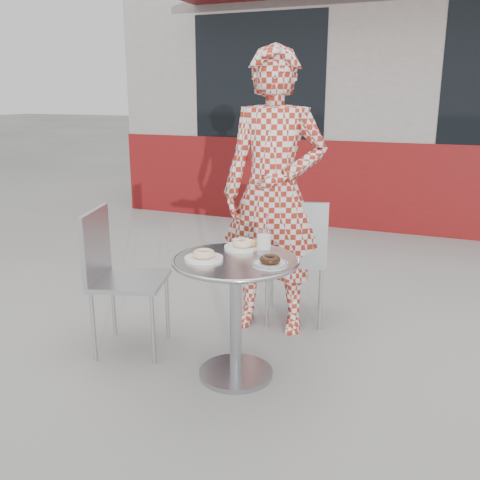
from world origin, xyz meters
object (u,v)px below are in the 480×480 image
at_px(chair_far, 295,282).
at_px(plate_checker, 270,262).
at_px(plate_near, 204,256).
at_px(seated_person, 274,194).
at_px(milk_cup, 264,243).
at_px(bistro_table, 236,289).
at_px(chair_left, 129,308).
at_px(plate_far, 243,245).

height_order(chair_far, plate_checker, chair_far).
bearing_deg(plate_near, seated_person, 81.81).
xyz_separation_m(chair_far, milk_cup, (0.04, -0.74, 0.47)).
bearing_deg(bistro_table, milk_cup, 52.64).
height_order(chair_left, milk_cup, chair_left).
xyz_separation_m(chair_far, seated_person, (-0.11, -0.17, 0.64)).
bearing_deg(seated_person, plate_far, -95.68).
height_order(chair_far, seated_person, seated_person).
distance_m(plate_far, milk_cup, 0.16).
bearing_deg(plate_far, plate_near, -112.58).
bearing_deg(bistro_table, seated_person, 92.99).
relative_size(bistro_table, milk_cup, 5.32).
relative_size(chair_left, milk_cup, 6.75).
distance_m(seated_person, milk_cup, 0.61).
height_order(chair_left, plate_near, chair_left).
distance_m(bistro_table, chair_far, 0.91).
relative_size(seated_person, plate_far, 8.81).
distance_m(chair_far, plate_far, 0.81).
xyz_separation_m(seated_person, plate_checker, (0.24, -0.73, -0.21)).
bearing_deg(chair_left, bistro_table, -111.34).
bearing_deg(seated_person, chair_far, 52.04).
bearing_deg(bistro_table, plate_far, 100.58).
relative_size(chair_far, seated_person, 0.48).
bearing_deg(milk_cup, bistro_table, -127.36).
bearing_deg(chair_far, seated_person, 43.76).
bearing_deg(plate_near, chair_left, 167.05).
relative_size(bistro_table, plate_far, 3.32).
xyz_separation_m(bistro_table, seated_person, (-0.04, 0.71, 0.39)).
xyz_separation_m(plate_checker, milk_cup, (-0.09, 0.17, 0.04)).
height_order(plate_far, milk_cup, milk_cup).
xyz_separation_m(seated_person, milk_cup, (0.14, -0.57, -0.16)).
relative_size(seated_person, plate_checker, 9.75).
height_order(chair_far, plate_near, chair_far).
distance_m(bistro_table, plate_checker, 0.27).
height_order(chair_left, seated_person, seated_person).
bearing_deg(bistro_table, plate_near, -153.84).
height_order(seated_person, plate_far, seated_person).
xyz_separation_m(chair_left, milk_cup, (0.83, 0.08, 0.47)).
bearing_deg(plate_checker, plate_far, 136.42).
relative_size(plate_far, milk_cup, 1.60).
height_order(chair_far, plate_far, chair_far).
distance_m(bistro_table, milk_cup, 0.29).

